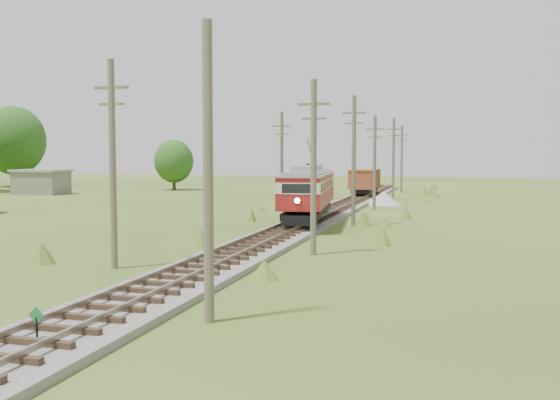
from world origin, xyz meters
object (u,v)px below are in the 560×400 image
(gondola, at_px, (365,180))
(streetcar, at_px, (308,188))
(switch_marker, at_px, (37,324))
(gravel_pile, at_px, (385,199))

(gondola, bearing_deg, streetcar, -89.97)
(switch_marker, relative_size, streetcar, 0.09)
(streetcar, bearing_deg, gondola, 83.16)
(streetcar, bearing_deg, switch_marker, -97.23)
(switch_marker, distance_m, streetcar, 29.43)
(switch_marker, distance_m, gravel_pile, 48.60)
(switch_marker, xyz_separation_m, gondola, (0.20, 57.71, 1.39))
(gondola, bearing_deg, gravel_pile, -70.50)
(streetcar, relative_size, gondola, 1.50)
(streetcar, relative_size, gravel_pile, 3.20)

